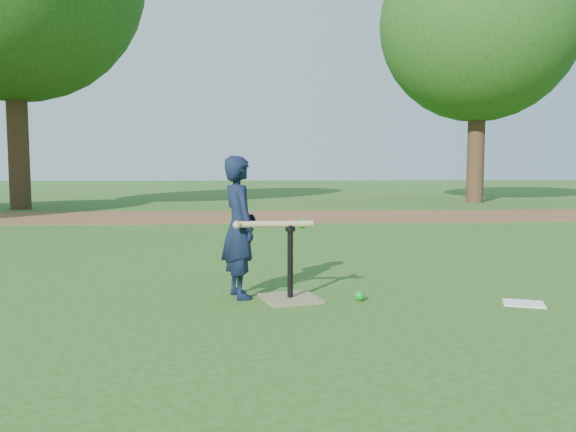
{
  "coord_description": "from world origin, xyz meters",
  "views": [
    {
      "loc": [
        -0.09,
        -4.49,
        1.06
      ],
      "look_at": [
        0.19,
        0.23,
        0.65
      ],
      "focal_mm": 35.0,
      "sensor_mm": 36.0,
      "label": 1
    }
  ],
  "objects": [
    {
      "name": "clipboard",
      "position": [
        1.99,
        -0.32,
        0.01
      ],
      "size": [
        0.36,
        0.32,
        0.01
      ],
      "primitive_type": "cube",
      "rotation": [
        0.0,
        0.0,
        -0.36
      ],
      "color": "white",
      "rests_on": "ground"
    },
    {
      "name": "dirt_strip",
      "position": [
        0.0,
        7.5,
        0.01
      ],
      "size": [
        24.0,
        3.0,
        0.01
      ],
      "primitive_type": "cube",
      "color": "brown",
      "rests_on": "ground"
    },
    {
      "name": "ground",
      "position": [
        0.0,
        0.0,
        0.0
      ],
      "size": [
        80.0,
        80.0,
        0.0
      ],
      "primitive_type": "plane",
      "color": "#285116",
      "rests_on": "ground"
    },
    {
      "name": "wiffle_ball_ground",
      "position": [
        0.74,
        -0.14,
        0.04
      ],
      "size": [
        0.08,
        0.08,
        0.08
      ],
      "primitive_type": "sphere",
      "color": "#0D9621",
      "rests_on": "ground"
    },
    {
      "name": "tree_right",
      "position": [
        6.5,
        12.0,
        5.29
      ],
      "size": [
        5.8,
        5.8,
        8.21
      ],
      "color": "#382316",
      "rests_on": "ground"
    },
    {
      "name": "swing_action",
      "position": [
        0.08,
        -0.07,
        0.61
      ],
      "size": [
        0.63,
        0.23,
        0.08
      ],
      "color": "tan",
      "rests_on": "ground"
    },
    {
      "name": "batting_tee",
      "position": [
        0.19,
        -0.07,
        0.11
      ],
      "size": [
        0.53,
        0.53,
        0.61
      ],
      "color": "#857354",
      "rests_on": "ground"
    },
    {
      "name": "child",
      "position": [
        -0.22,
        0.06,
        0.58
      ],
      "size": [
        0.4,
        0.49,
        1.15
      ],
      "primitive_type": "imported",
      "rotation": [
        0.0,
        0.0,
        1.92
      ],
      "color": "black",
      "rests_on": "ground"
    }
  ]
}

